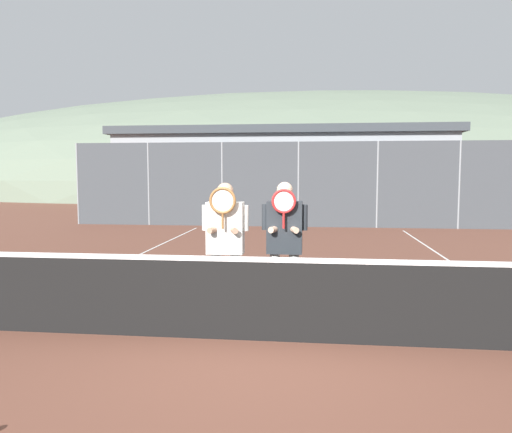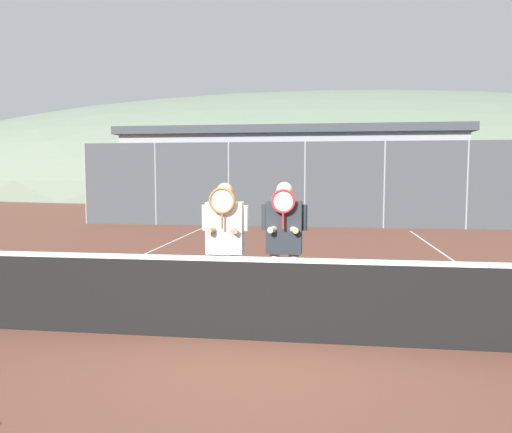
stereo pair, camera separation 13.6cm
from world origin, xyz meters
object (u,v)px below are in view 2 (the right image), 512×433
Objects in this scene: player_center_left at (284,238)px; car_center at (453,197)px; car_left_of_center at (332,195)px; player_leftmost at (225,237)px; car_far_left at (217,194)px.

car_center is (5.54, 14.42, -0.15)m from player_center_left.
car_left_of_center reaches higher than player_center_left.
player_leftmost is 0.40× the size of car_far_left.
car_center is at bearing 2.16° from car_left_of_center.
car_far_left is at bearing -179.40° from car_center.
player_center_left reaches higher than car_center.
car_far_left is at bearing 102.79° from player_leftmost.
car_far_left is 1.01× the size of car_left_of_center.
car_far_left is 4.79m from car_left_of_center.
car_far_left is 9.56m from car_center.
player_center_left is 15.45m from car_center.
car_far_left is (-3.27, 14.40, -0.09)m from player_leftmost.
player_center_left is 0.41× the size of car_center.
car_left_of_center reaches higher than car_far_left.
player_leftmost reaches higher than car_center.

